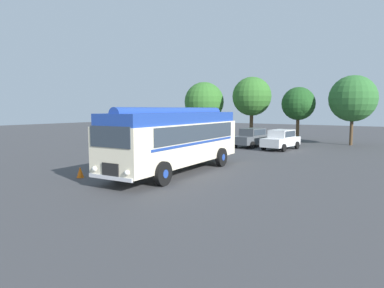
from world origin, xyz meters
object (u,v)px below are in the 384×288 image
Objects in this scene: car_near_left at (252,137)px; car_mid_left at (281,139)px; traffic_cone at (80,172)px; vintage_bus at (176,137)px.

car_near_left is 1.01× the size of car_mid_left.
car_near_left is 2.94m from car_mid_left.
car_near_left is at bearing 85.91° from traffic_cone.
car_near_left and car_mid_left have the same top height.
vintage_bus reaches higher than traffic_cone.
vintage_bus is at bearing -82.55° from car_near_left.
car_near_left is at bearing 97.45° from vintage_bus.
car_near_left is at bearing 169.55° from car_mid_left.
vintage_bus is at bearing 51.92° from traffic_cone.
car_mid_left is (1.09, 13.19, -1.05)m from vintage_bus.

